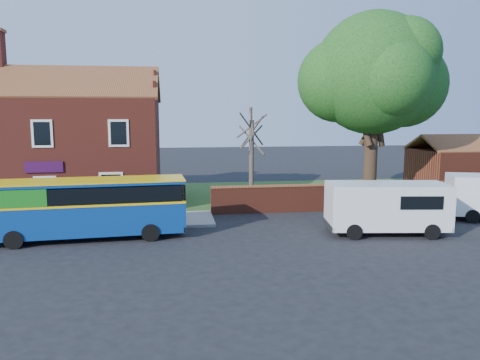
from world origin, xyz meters
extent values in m
plane|color=black|center=(0.00, 0.00, 0.00)|extent=(120.00, 120.00, 0.00)
cube|color=gray|center=(-7.00, 5.75, 0.06)|extent=(18.00, 3.50, 0.12)
cube|color=slate|center=(-7.00, 4.00, 0.07)|extent=(18.00, 0.15, 0.14)
cube|color=#426B28|center=(13.00, 13.00, 0.02)|extent=(26.00, 12.00, 0.04)
cube|color=maroon|center=(-7.00, 11.50, 3.25)|extent=(12.00, 8.00, 6.50)
cube|color=brown|center=(-7.00, 9.50, 7.50)|extent=(12.30, 4.08, 2.16)
cube|color=brown|center=(-7.00, 13.50, 7.50)|extent=(12.30, 4.08, 2.16)
cube|color=black|center=(-7.00, 7.47, 4.60)|extent=(1.10, 0.06, 1.50)
cube|color=#4C0F19|center=(-7.00, 7.45, 1.10)|extent=(0.95, 0.04, 2.10)
cube|color=silver|center=(-7.00, 7.47, 1.15)|extent=(1.20, 0.06, 2.30)
cube|color=#310B33|center=(-7.00, 7.44, 2.80)|extent=(2.00, 0.06, 0.60)
cube|color=maroon|center=(13.00, 7.00, 0.75)|extent=(22.00, 0.30, 1.50)
cube|color=brown|center=(13.00, 7.00, 1.55)|extent=(22.00, 0.38, 0.10)
cube|color=maroon|center=(22.00, 13.00, 1.50)|extent=(8.00, 5.00, 3.00)
cube|color=brown|center=(22.00, 14.25, 3.55)|extent=(8.20, 2.56, 1.24)
cube|color=navy|center=(-4.05, 2.60, 1.01)|extent=(8.99, 2.83, 1.41)
cube|color=yellow|center=(-4.05, 2.60, 1.72)|extent=(9.01, 2.85, 0.10)
cube|color=black|center=(-4.05, 2.60, 2.14)|extent=(8.64, 2.83, 0.70)
cube|color=#1A7B1C|center=(-6.96, 2.40, 2.14)|extent=(3.16, 2.46, 0.75)
cube|color=navy|center=(-4.05, 2.60, 2.61)|extent=(8.99, 2.83, 0.14)
cube|color=yellow|center=(-4.05, 2.60, 2.69)|extent=(9.03, 2.87, 0.06)
cylinder|color=black|center=(-6.80, 1.38, 0.40)|extent=(0.81, 0.34, 0.80)
cylinder|color=black|center=(-6.95, 3.43, 0.40)|extent=(0.81, 0.34, 0.80)
cylinder|color=black|center=(-1.15, 1.78, 0.40)|extent=(0.81, 0.34, 0.80)
cylinder|color=black|center=(-1.29, 3.83, 0.40)|extent=(0.81, 0.34, 0.80)
cube|color=white|center=(9.85, 1.47, 1.38)|extent=(5.76, 2.94, 2.09)
cube|color=black|center=(12.31, 1.13, 1.71)|extent=(0.34, 1.87, 0.83)
cube|color=black|center=(12.54, 1.10, 0.44)|extent=(0.40, 2.20, 0.26)
cylinder|color=black|center=(7.96, 0.68, 0.36)|extent=(0.75, 0.32, 0.73)
cylinder|color=black|center=(8.25, 2.74, 0.36)|extent=(0.75, 0.32, 0.73)
cylinder|color=black|center=(11.46, 0.19, 0.36)|extent=(0.75, 0.32, 0.73)
cylinder|color=black|center=(11.74, 2.26, 0.36)|extent=(0.75, 0.32, 0.73)
cylinder|color=black|center=(15.31, 2.89, 0.36)|extent=(0.75, 0.45, 0.72)
cylinder|color=black|center=(16.00, 4.83, 0.36)|extent=(0.75, 0.45, 0.72)
cylinder|color=black|center=(12.99, 10.57, 2.53)|extent=(0.88, 0.88, 5.06)
sphere|color=#377725|center=(12.99, 10.57, 8.25)|extent=(7.92, 7.92, 7.92)
sphere|color=#377725|center=(15.30, 11.01, 7.59)|extent=(5.72, 5.72, 5.72)
sphere|color=#377725|center=(10.90, 11.23, 7.81)|extent=(5.50, 5.50, 5.50)
cylinder|color=#4C4238|center=(4.74, 9.49, 2.64)|extent=(0.30, 0.30, 5.27)
cylinder|color=#4C4238|center=(4.74, 9.49, 4.52)|extent=(0.31, 2.57, 2.07)
cylinder|color=#4C4238|center=(4.74, 9.49, 4.33)|extent=(1.34, 1.90, 1.90)
cylinder|color=#4C4238|center=(4.74, 9.49, 4.71)|extent=(2.16, 0.99, 2.10)
camera|label=1|loc=(-0.12, -18.94, 5.68)|focal=35.00mm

